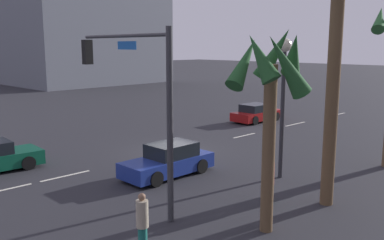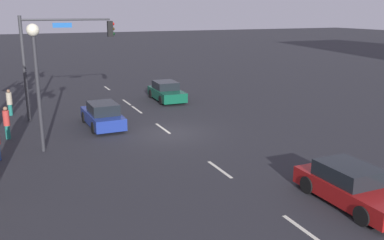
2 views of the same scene
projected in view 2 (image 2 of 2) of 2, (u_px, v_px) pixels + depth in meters
The scene contains 14 objects.
ground_plane at pixel (169, 133), 23.07m from camera, with size 220.00×220.00×0.00m, color #28282D.
lane_stripe_1 at pixel (309, 234), 12.70m from camera, with size 2.50×0.14×0.01m, color silver.
lane_stripe_2 at pixel (220, 169), 17.82m from camera, with size 2.08×0.14×0.01m, color silver.
lane_stripe_3 at pixel (163, 128), 24.01m from camera, with size 2.25×0.14×0.01m, color silver.
lane_stripe_4 at pixel (137, 110), 28.56m from camera, with size 2.28×0.14×0.01m, color silver.
lane_stripe_5 at pixel (127, 102), 30.80m from camera, with size 2.01×0.14×0.01m, color silver.
lane_stripe_6 at pixel (107, 88), 36.40m from camera, with size 1.86×0.14×0.01m, color silver.
car_0 at pixel (166, 92), 31.39m from camera, with size 4.20×1.97×1.37m.
car_1 at pixel (103, 115), 24.29m from camera, with size 4.26×1.86×1.41m.
car_2 at pixel (351, 186), 14.60m from camera, with size 4.25×1.86×1.33m.
traffic_signal at pixel (56, 49), 25.37m from camera, with size 0.44×5.51×6.16m.
streetlamp at pixel (36, 63), 19.13m from camera, with size 0.56×0.56×5.89m.
pedestrian_0 at pixel (7, 122), 21.86m from camera, with size 0.45×0.45×1.71m.
pedestrian_2 at pixel (9, 102), 26.80m from camera, with size 0.48×0.48×1.67m.
Camera 2 is at (-20.79, 7.78, 6.45)m, focal length 39.98 mm.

